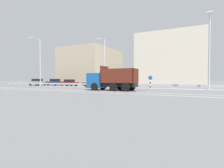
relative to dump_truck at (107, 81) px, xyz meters
name	(u,v)px	position (x,y,z in m)	size (l,w,h in m)	color
ground_plane	(104,89)	(-1.64, 2.18, -1.24)	(320.00, 320.00, 0.00)	#565659
lane_strip_0	(106,91)	(0.88, -1.77, -1.23)	(57.87, 0.16, 0.01)	silver
lane_strip_1	(96,93)	(0.88, -4.22, -1.23)	(57.87, 0.16, 0.01)	silver
median_island	(111,88)	(-1.64, 4.47, -1.15)	(31.83, 1.10, 0.18)	gray
median_guardrail	(114,85)	(-1.64, 5.61, -0.67)	(57.87, 0.09, 0.78)	#9EA0A5
dump_truck	(107,81)	(0.00, 0.00, 0.00)	(7.02, 2.82, 3.34)	#144C8C
median_road_sign	(150,82)	(4.96, 4.47, -0.17)	(0.67, 0.16, 2.07)	white
street_lamp_0	(39,60)	(-18.27, 4.46, 4.25)	(0.71, 2.63, 9.89)	#ADADB2
street_lamp_1	(104,61)	(-2.85, 4.34, 3.30)	(0.71, 1.82, 8.22)	#ADADB2
street_lamp_2	(209,49)	(12.57, 4.36, 4.09)	(0.71, 2.71, 9.57)	#ADADB2
parked_car_0	(38,82)	(-23.90, 8.66, -0.43)	(4.70, 2.13, 1.63)	gray
parked_car_1	(55,82)	(-18.72, 9.14, -0.45)	(4.13, 2.27, 1.60)	navy
parked_car_2	(69,83)	(-13.92, 8.52, -0.50)	(4.01, 2.18, 1.48)	maroon
parked_car_3	(94,83)	(-7.44, 8.43, -0.55)	(4.74, 2.06, 1.35)	black
background_building_0	(92,67)	(-15.82, 20.50, 3.66)	(12.16, 15.88, 9.79)	tan
background_building_1	(171,60)	(5.42, 22.29, 4.77)	(14.96, 10.73, 12.02)	beige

